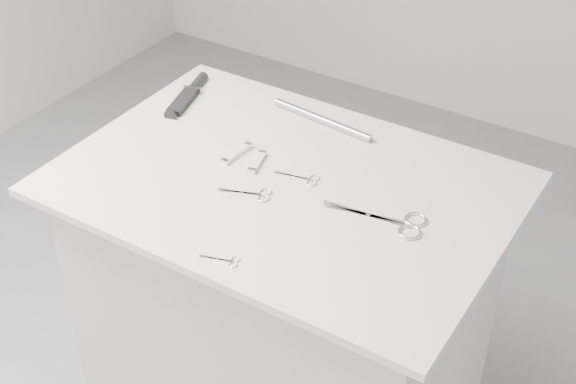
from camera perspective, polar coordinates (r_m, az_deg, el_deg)
The scene contains 10 objects.
plinth at distance 2.10m, azimuth -0.22°, elevation -9.70°, with size 0.90×0.60×0.90m, color #B2B2B0.
display_board at distance 1.80m, azimuth -0.26°, elevation 0.56°, with size 1.00×0.70×0.02m, color beige.
large_shears at distance 1.68m, azimuth 7.73°, elevation -2.13°, with size 0.22×0.09×0.01m.
embroidery_scissors_a at distance 1.75m, azimuth -2.38°, elevation -0.15°, with size 0.12×0.07×0.00m.
embroidery_scissors_b at distance 1.79m, azimuth 1.16°, elevation 0.96°, with size 0.10×0.05×0.00m.
tiny_scissors at distance 1.58m, azimuth -4.50°, elevation -4.88°, with size 0.08×0.04×0.00m.
sheathed_knife at distance 2.13m, azimuth -6.99°, elevation 7.00°, with size 0.08×0.21×0.03m.
pocket_knife_a at distance 1.87m, azimuth -3.66°, elevation 2.77°, with size 0.03×0.10×0.01m.
pocket_knife_b at distance 1.84m, azimuth -2.20°, elevation 2.15°, with size 0.04×0.09×0.01m.
metal_rail at distance 1.99m, azimuth 2.42°, elevation 5.17°, with size 0.02×0.02×0.29m, color #95989E.
Camera 1 is at (0.78, -1.23, 1.96)m, focal length 50.00 mm.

